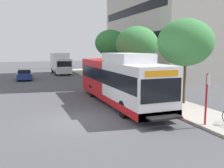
{
  "coord_description": "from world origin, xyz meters",
  "views": [
    {
      "loc": [
        -2.85,
        -13.24,
        3.96
      ],
      "look_at": [
        2.89,
        2.42,
        1.6
      ],
      "focal_mm": 40.38,
      "sensor_mm": 36.0,
      "label": 1
    }
  ],
  "objects_px": {
    "street_tree_mid_block": "(137,44)",
    "transit_bus": "(119,80)",
    "box_truck_background": "(60,63)",
    "parked_car_far_lane": "(24,74)",
    "street_tree_far_block": "(110,43)",
    "street_tree_near_stop": "(185,43)",
    "bus_stop_sign_pole": "(206,95)"
  },
  "relations": [
    {
      "from": "street_tree_near_stop",
      "to": "bus_stop_sign_pole",
      "type": "bearing_deg",
      "value": -113.64
    },
    {
      "from": "bus_stop_sign_pole",
      "to": "street_tree_near_stop",
      "type": "relative_size",
      "value": 0.44
    },
    {
      "from": "street_tree_near_stop",
      "to": "box_truck_background",
      "type": "distance_m",
      "value": 25.9
    },
    {
      "from": "bus_stop_sign_pole",
      "to": "street_tree_far_block",
      "type": "height_order",
      "value": "street_tree_far_block"
    },
    {
      "from": "transit_bus",
      "to": "street_tree_far_block",
      "type": "bearing_deg",
      "value": 72.88
    },
    {
      "from": "street_tree_mid_block",
      "to": "street_tree_far_block",
      "type": "xyz_separation_m",
      "value": [
        0.07,
        7.61,
        0.28
      ]
    },
    {
      "from": "street_tree_mid_block",
      "to": "parked_car_far_lane",
      "type": "distance_m",
      "value": 16.16
    },
    {
      "from": "street_tree_far_block",
      "to": "parked_car_far_lane",
      "type": "xyz_separation_m",
      "value": [
        -10.13,
        4.49,
        -3.95
      ]
    },
    {
      "from": "parked_car_far_lane",
      "to": "street_tree_far_block",
      "type": "bearing_deg",
      "value": -23.9
    },
    {
      "from": "street_tree_mid_block",
      "to": "transit_bus",
      "type": "bearing_deg",
      "value": -126.45
    },
    {
      "from": "street_tree_near_stop",
      "to": "street_tree_far_block",
      "type": "relative_size",
      "value": 0.96
    },
    {
      "from": "street_tree_near_stop",
      "to": "street_tree_far_block",
      "type": "bearing_deg",
      "value": 90.43
    },
    {
      "from": "bus_stop_sign_pole",
      "to": "box_truck_background",
      "type": "height_order",
      "value": "box_truck_background"
    },
    {
      "from": "parked_car_far_lane",
      "to": "box_truck_background",
      "type": "bearing_deg",
      "value": 47.35
    },
    {
      "from": "street_tree_near_stop",
      "to": "parked_car_far_lane",
      "type": "height_order",
      "value": "street_tree_near_stop"
    },
    {
      "from": "bus_stop_sign_pole",
      "to": "parked_car_far_lane",
      "type": "height_order",
      "value": "bus_stop_sign_pole"
    },
    {
      "from": "street_tree_mid_block",
      "to": "box_truck_background",
      "type": "distance_m",
      "value": 18.86
    },
    {
      "from": "street_tree_mid_block",
      "to": "street_tree_near_stop",
      "type": "bearing_deg",
      "value": -88.57
    },
    {
      "from": "box_truck_background",
      "to": "street_tree_mid_block",
      "type": "bearing_deg",
      "value": -76.02
    },
    {
      "from": "transit_bus",
      "to": "parked_car_far_lane",
      "type": "xyz_separation_m",
      "value": [
        -6.15,
        17.39,
        -1.04
      ]
    },
    {
      "from": "street_tree_near_stop",
      "to": "street_tree_far_block",
      "type": "height_order",
      "value": "street_tree_far_block"
    },
    {
      "from": "box_truck_background",
      "to": "parked_car_far_lane",
      "type": "bearing_deg",
      "value": -132.65
    },
    {
      "from": "transit_bus",
      "to": "box_truck_background",
      "type": "distance_m",
      "value": 23.43
    },
    {
      "from": "street_tree_near_stop",
      "to": "box_truck_background",
      "type": "height_order",
      "value": "street_tree_near_stop"
    },
    {
      "from": "street_tree_near_stop",
      "to": "parked_car_far_lane",
      "type": "distance_m",
      "value": 22.17
    },
    {
      "from": "street_tree_near_stop",
      "to": "transit_bus",
      "type": "bearing_deg",
      "value": 154.86
    },
    {
      "from": "street_tree_near_stop",
      "to": "street_tree_mid_block",
      "type": "xyz_separation_m",
      "value": [
        -0.18,
        7.21,
        -0.02
      ]
    },
    {
      "from": "transit_bus",
      "to": "street_tree_near_stop",
      "type": "relative_size",
      "value": 2.09
    },
    {
      "from": "street_tree_near_stop",
      "to": "parked_car_far_lane",
      "type": "xyz_separation_m",
      "value": [
        -10.24,
        19.31,
        -3.7
      ]
    },
    {
      "from": "bus_stop_sign_pole",
      "to": "street_tree_mid_block",
      "type": "height_order",
      "value": "street_tree_mid_block"
    },
    {
      "from": "street_tree_near_stop",
      "to": "box_truck_background",
      "type": "bearing_deg",
      "value": 100.49
    },
    {
      "from": "parked_car_far_lane",
      "to": "street_tree_mid_block",
      "type": "bearing_deg",
      "value": -50.26
    }
  ]
}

